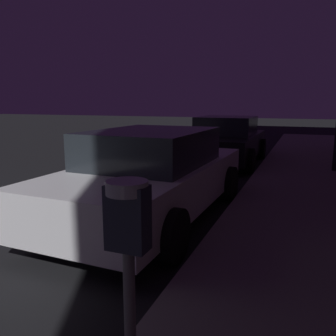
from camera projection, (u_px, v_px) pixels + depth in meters
name	position (u px, v px, depth m)	size (l,w,h in m)	color
parking_meter	(128.00, 252.00, 1.58)	(0.19, 0.19, 1.37)	#59595B
car_white	(152.00, 175.00, 5.60)	(2.18, 4.61, 1.43)	silver
car_black	(226.00, 140.00, 10.64)	(2.08, 4.22, 1.43)	black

